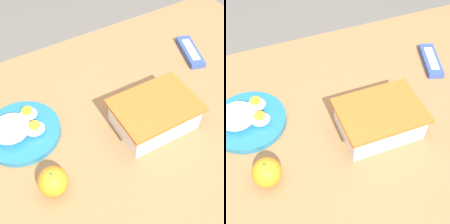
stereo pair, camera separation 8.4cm
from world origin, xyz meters
TOP-DOWN VIEW (x-y plane):
  - ground_plane at (0.00, 0.00)m, footprint 10.00×10.00m
  - table at (0.00, 0.00)m, footprint 1.26×0.78m
  - food_container at (-0.05, 0.06)m, footprint 0.22×0.16m
  - orange_fruit at (0.25, 0.11)m, footprint 0.07×0.07m
  - rice_plate at (0.27, -0.08)m, footprint 0.20×0.20m
  - candy_bar at (-0.33, -0.12)m, footprint 0.09×0.16m

SIDE VIEW (x-z plane):
  - ground_plane at x=0.00m, z-range 0.00..0.00m
  - table at x=0.00m, z-range 0.29..1.02m
  - candy_bar at x=-0.33m, z-range 0.73..0.75m
  - rice_plate at x=0.27m, z-range 0.72..0.78m
  - orange_fruit at x=0.25m, z-range 0.73..0.80m
  - food_container at x=-0.05m, z-range 0.72..0.81m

